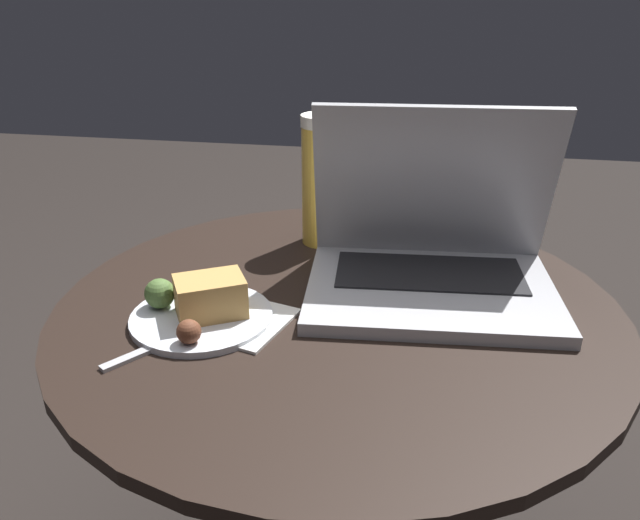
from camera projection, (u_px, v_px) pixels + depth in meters
table at (336, 392)px, 0.90m from camera, size 0.76×0.76×0.55m
napkin at (224, 316)px, 0.80m from camera, size 0.19×0.16×0.00m
laptop at (431, 254)px, 0.86m from camera, size 0.35×0.27×0.25m
beer_glass at (323, 181)px, 0.99m from camera, size 0.07×0.07×0.21m
snack_plate at (201, 307)px, 0.79m from camera, size 0.18×0.18×0.06m
fork at (180, 336)px, 0.75m from camera, size 0.12×0.15×0.00m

